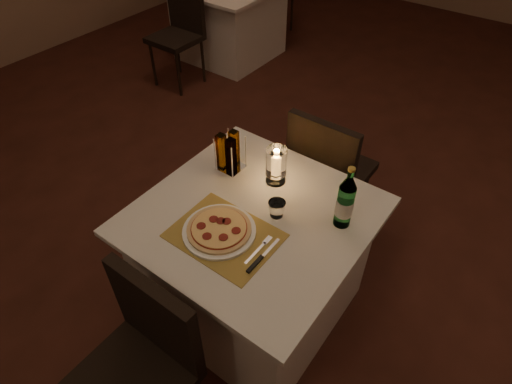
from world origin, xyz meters
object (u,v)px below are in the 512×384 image
Objects in this scene: hurricane_candle at (276,163)px; chair_near at (143,355)px; main_table at (254,263)px; neighbor_table_left at (229,21)px; chair_far at (327,166)px; plate at (219,231)px; water_bottle at (345,202)px; tumbler at (277,209)px; pizza at (219,229)px.

chair_near is at bearing -87.18° from hurricane_candle.
main_table is 0.74m from chair_near.
neighbor_table_left is (-2.07, 2.16, -0.48)m from hurricane_candle.
chair_far is (-0.00, 0.71, 0.18)m from main_table.
chair_near is 0.57m from plate.
neighbor_table_left is (-2.12, 1.69, -0.18)m from chair_far.
chair_near is at bearing -84.65° from plate.
plate is (-0.05, 0.53, 0.20)m from chair_near.
chair_near is at bearing -111.13° from water_bottle.
water_bottle reaches higher than hurricane_candle.
tumbler is 3.25m from neighbor_table_left.
chair_near reaches higher than main_table.
chair_far reaches higher than main_table.
main_table is 3.21m from neighbor_table_left.
neighbor_table_left is at bearing 141.37° from chair_far.
hurricane_candle reaches higher than tumbler.
pizza is at bearing -120.46° from tumbler.
main_table and neighbor_table_left have the same top height.
chair_near is 1.01m from hurricane_candle.
main_table is 3.12× the size of plate.
chair_near is (-0.00, -0.71, 0.18)m from main_table.
chair_near is 11.49× the size of tumbler.
neighbor_table_left is at bearing 133.78° from hurricane_candle.
neighbor_table_left is (-2.07, 2.59, -0.39)m from pizza.
chair_far is (0.00, 1.43, 0.00)m from chair_near.
hurricane_candle is at bearing -95.75° from chair_far.
pizza is 0.55m from water_bottle.
tumbler reaches higher than main_table.
plate is (-0.05, -0.18, 0.38)m from main_table.
neighbor_table_left is (-2.47, 2.22, -0.49)m from water_bottle.
water_bottle is (0.35, 0.90, 0.32)m from chair_near.
neighbor_table_left is (-2.12, 3.12, -0.18)m from chair_near.
tumbler is 0.08× the size of neighbor_table_left.
tumbler is at bearing -46.81° from neighbor_table_left.
pizza reaches higher than neighbor_table_left.
water_bottle is 3.36m from neighbor_table_left.
pizza is 0.28× the size of neighbor_table_left.
chair_near is at bearing -84.65° from pizza.
pizza is at bearing -137.38° from water_bottle.
plate is at bearing -90.38° from hurricane_candle.
hurricane_candle is (-0.05, 0.96, 0.30)m from chair_near.
chair_far is at bearing -38.63° from neighbor_table_left.
water_bottle is 0.40m from hurricane_candle.
neighbor_table_left is at bearing 133.19° from tumbler.
main_table is 0.42m from tumbler.
hurricane_candle is (-0.05, 0.25, 0.48)m from main_table.
pizza is 0.27m from tumbler.
tumbler is (0.09, -0.66, 0.23)m from chair_far.
chair_far reaches higher than plate.
pizza is 3.34m from neighbor_table_left.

